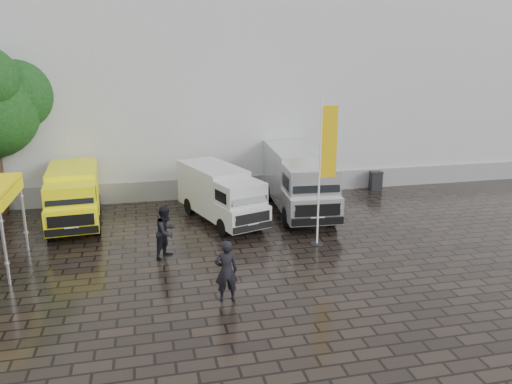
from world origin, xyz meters
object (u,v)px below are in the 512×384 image
van_yellow (74,198)px  van_white (221,195)px  person_front (226,271)px  van_silver (299,182)px  person_tent (166,232)px  wheelie_bin (376,181)px  flagpole (325,165)px

van_yellow → van_white: 6.12m
person_front → van_silver: bearing=-122.3°
person_front → van_white: bearing=-99.0°
van_white → person_front: van_white is taller
van_yellow → person_tent: van_yellow is taller
van_silver → person_front: size_ratio=3.45×
wheelie_bin → person_front: (-9.71, -10.30, 0.43)m
wheelie_bin → person_tent: person_tent is taller
van_yellow → person_front: van_yellow is taller
wheelie_bin → person_front: bearing=-126.0°
person_tent → van_white: bearing=3.4°
van_white → flagpole: (3.29, -3.47, 1.90)m
flagpole → van_yellow: bearing=154.7°
person_front → person_tent: same height
van_white → person_tent: (-2.50, -3.42, -0.22)m
wheelie_bin → van_silver: bearing=-144.8°
flagpole → person_front: bearing=-139.7°
van_silver → wheelie_bin: van_silver is taller
van_silver → person_front: van_silver is taller
van_silver → person_tent: 7.27m
van_yellow → person_front: (5.06, -8.03, -0.24)m
van_silver → person_tent: van_silver is taller
flagpole → person_front: flagpole is taller
flagpole → wheelie_bin: size_ratio=5.44×
flagpole → person_front: 5.98m
van_yellow → van_silver: 9.67m
van_yellow → van_white: van_yellow is taller
van_white → person_tent: bearing=-144.1°
flagpole → person_tent: bearing=179.5°
person_front → wheelie_bin: bearing=-134.5°
van_yellow → wheelie_bin: (14.78, 2.27, -0.67)m
van_silver → flagpole: (-0.33, -3.97, 1.66)m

